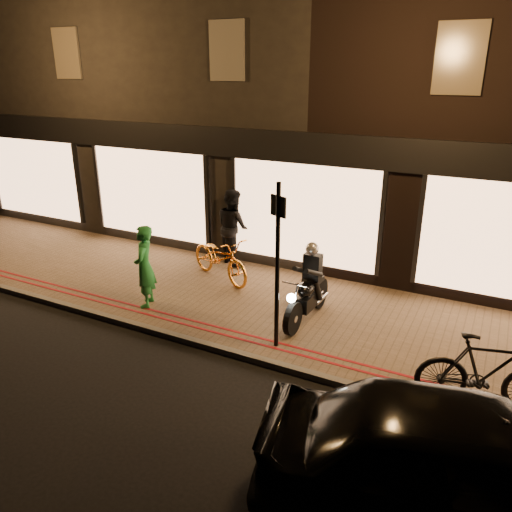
{
  "coord_description": "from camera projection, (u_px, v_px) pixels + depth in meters",
  "views": [
    {
      "loc": [
        4.17,
        -6.63,
        4.83
      ],
      "look_at": [
        -0.34,
        2.16,
        1.1
      ],
      "focal_mm": 35.0,
      "sensor_mm": 36.0,
      "label": 1
    }
  ],
  "objects": [
    {
      "name": "bicycle_gold",
      "position": [
        220.0,
        258.0,
        11.7
      ],
      "size": [
        2.16,
        1.47,
        1.07
      ],
      "primitive_type": "imported",
      "rotation": [
        0.0,
        0.0,
        1.16
      ],
      "color": "orange",
      "rests_on": "sidewalk"
    },
    {
      "name": "ground",
      "position": [
        218.0,
        353.0,
        9.01
      ],
      "size": [
        90.0,
        90.0,
        0.0
      ],
      "primitive_type": "plane",
      "color": "black",
      "rests_on": "ground"
    },
    {
      "name": "building_row",
      "position": [
        369.0,
        89.0,
        14.99
      ],
      "size": [
        48.0,
        10.11,
        8.5
      ],
      "color": "black",
      "rests_on": "ground"
    },
    {
      "name": "bicycle_dark",
      "position": [
        487.0,
        372.0,
        7.2
      ],
      "size": [
        2.06,
        1.05,
        1.19
      ],
      "primitive_type": "imported",
      "rotation": [
        0.0,
        0.0,
        1.83
      ],
      "color": "black",
      "rests_on": "sidewalk"
    },
    {
      "name": "person_green",
      "position": [
        145.0,
        267.0,
        10.29
      ],
      "size": [
        0.65,
        0.76,
        1.75
      ],
      "primitive_type": "imported",
      "rotation": [
        0.0,
        0.0,
        -1.13
      ],
      "color": "#217E35",
      "rests_on": "sidewalk"
    },
    {
      "name": "sidewalk",
      "position": [
        267.0,
        306.0,
        10.65
      ],
      "size": [
        50.0,
        4.0,
        0.12
      ],
      "primitive_type": "cube",
      "color": "brown",
      "rests_on": "ground"
    },
    {
      "name": "red_kerb_lines",
      "position": [
        233.0,
        334.0,
        9.42
      ],
      "size": [
        50.0,
        0.26,
        0.01
      ],
      "color": "maroon",
      "rests_on": "sidewalk"
    },
    {
      "name": "motorcycle",
      "position": [
        308.0,
        291.0,
        9.79
      ],
      "size": [
        0.6,
        1.94,
        1.59
      ],
      "rotation": [
        0.0,
        0.0,
        -0.04
      ],
      "color": "black",
      "rests_on": "sidewalk"
    },
    {
      "name": "kerb_stone",
      "position": [
        219.0,
        349.0,
        9.03
      ],
      "size": [
        50.0,
        0.14,
        0.12
      ],
      "primitive_type": "cube",
      "color": "#59544C",
      "rests_on": "ground"
    },
    {
      "name": "sign_post",
      "position": [
        277.0,
        259.0,
        8.46
      ],
      "size": [
        0.33,
        0.17,
        3.0
      ],
      "rotation": [
        0.0,
        0.0,
        -0.41
      ],
      "color": "black",
      "rests_on": "sidewalk"
    },
    {
      "name": "person_dark",
      "position": [
        233.0,
        227.0,
        12.57
      ],
      "size": [
        1.19,
        1.14,
        1.93
      ],
      "primitive_type": "imported",
      "rotation": [
        0.0,
        0.0,
        2.51
      ],
      "color": "black",
      "rests_on": "sidewalk"
    },
    {
      "name": "parked_car",
      "position": [
        472.0,
        468.0,
        5.36
      ],
      "size": [
        5.0,
        2.95,
        1.6
      ],
      "primitive_type": "imported",
      "rotation": [
        0.0,
        0.0,
        1.81
      ],
      "color": "black",
      "rests_on": "ground"
    }
  ]
}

